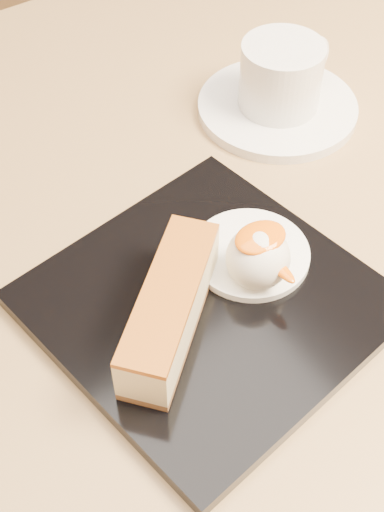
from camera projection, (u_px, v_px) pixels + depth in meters
table at (195, 340)px, 0.69m from camera, size 0.80×0.80×0.72m
dessert_plate at (207, 304)px, 0.52m from camera, size 0.25×0.25×0.01m
cheesecake at (170, 308)px, 0.48m from camera, size 0.12×0.11×0.04m
cream_smear at (250, 254)px, 0.54m from camera, size 0.09×0.09×0.01m
ice_cream_scoop at (258, 258)px, 0.51m from camera, size 0.05×0.05×0.05m
mango_sauce at (260, 237)px, 0.50m from camera, size 0.04×0.03×0.01m
mint_sprig at (200, 246)px, 0.54m from camera, size 0.03×0.02×0.00m
saucer at (277, 108)px, 0.67m from camera, size 0.15×0.15×0.01m
coffee_cup at (282, 74)px, 0.64m from camera, size 0.10×0.08×0.06m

